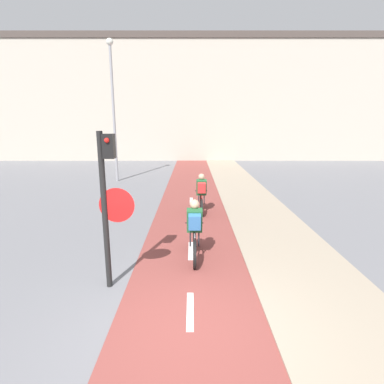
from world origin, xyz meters
TOP-DOWN VIEW (x-y plane):
  - ground_plane at (0.00, 0.00)m, footprint 120.00×120.00m
  - bike_lane at (0.00, 0.00)m, footprint 2.54×60.00m
  - sidewalk_strip at (2.47, 0.00)m, footprint 2.40×60.00m
  - building_row_background at (0.00, 24.38)m, footprint 60.00×5.20m
  - traffic_light_pole at (-1.53, 1.34)m, footprint 0.67×0.26m
  - street_lamp_far at (-4.20, 12.59)m, footprint 0.36×0.36m
  - cyclist_near at (0.09, 2.56)m, footprint 0.46×1.65m
  - cyclist_far at (0.37, 6.38)m, footprint 0.46×1.62m

SIDE VIEW (x-z plane):
  - ground_plane at x=0.00m, z-range 0.00..0.00m
  - bike_lane at x=0.00m, z-range 0.00..0.02m
  - sidewalk_strip at x=2.47m, z-range 0.00..0.05m
  - cyclist_far at x=0.37m, z-range -0.02..1.42m
  - cyclist_near at x=0.09m, z-range -0.03..1.44m
  - traffic_light_pole at x=-1.53m, z-range 0.37..3.42m
  - street_lamp_far at x=-4.20m, z-range 0.78..8.22m
  - building_row_background at x=0.00m, z-range 0.01..10.34m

